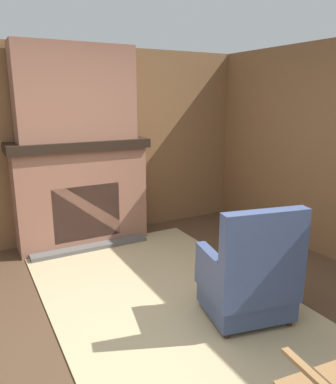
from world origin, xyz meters
name	(u,v)px	position (x,y,z in m)	size (l,w,h in m)	color
ground_plane	(162,331)	(0.00, 0.00, 0.00)	(14.00, 14.00, 0.00)	#4C3523
wood_panel_wall_left	(74,146)	(-2.45, 0.00, 1.25)	(0.06, 5.45, 2.49)	brown
fireplace_hearth	(82,193)	(-2.19, 0.00, 0.67)	(0.65, 1.72, 1.34)	#93604C
chimney_breast	(76,93)	(-2.21, 0.00, 1.91)	(0.39, 1.43, 1.13)	#93604C
area_rug	(180,311)	(-0.17, 0.27, 0.01)	(3.82, 2.11, 0.01)	tan
armchair	(249,280)	(0.21, 0.73, 0.37)	(0.75, 0.82, 1.04)	#3D4C75
firewood_stack	(243,231)	(-1.37, 1.97, 0.07)	(0.44, 0.42, 0.14)	brown
oil_lamp_vase	(33,133)	(-2.25, -0.52, 1.45)	(0.11, 0.11, 0.30)	silver
storage_case	(100,134)	(-2.25, 0.29, 1.41)	(0.15, 0.23, 0.13)	black
decorative_plate_on_mantel	(73,128)	(-2.27, -0.04, 1.49)	(0.08, 0.30, 0.29)	gold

